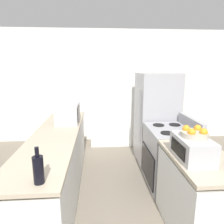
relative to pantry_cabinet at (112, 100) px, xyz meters
name	(u,v)px	position (x,y,z in m)	size (l,w,h in m)	color
wall_back	(107,87)	(-0.10, 0.30, 0.26)	(7.00, 0.06, 2.60)	silver
counter_left	(57,164)	(-0.90, -1.84, -0.61)	(0.60, 2.66, 0.88)	silver
counter_right	(198,196)	(0.71, -2.67, -0.61)	(0.60, 0.99, 0.88)	silver
pantry_cabinet	(112,100)	(0.00, 0.00, 0.00)	(0.97, 0.53, 2.08)	white
stove	(169,157)	(0.73, -1.76, -0.59)	(0.66, 0.79, 1.04)	#9E9EA3
refrigerator	(156,118)	(0.75, -0.93, -0.21)	(0.70, 0.78, 1.66)	#A3A3A8
microwave	(68,113)	(-0.80, -1.29, 0.00)	(0.35, 0.51, 0.31)	#B2B2B7
wine_bottle	(38,169)	(-0.79, -3.03, -0.04)	(0.08, 0.08, 0.30)	black
toaster_oven	(192,148)	(0.58, -2.71, -0.05)	(0.29, 0.46, 0.22)	#B2B2B7
fruit_bowl	(194,133)	(0.60, -2.69, 0.10)	(0.26, 0.26, 0.10)	#B2A893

